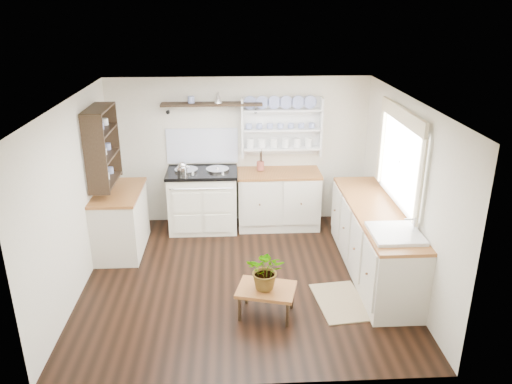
% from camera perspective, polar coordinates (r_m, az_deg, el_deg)
% --- Properties ---
extents(floor, '(4.00, 3.80, 0.01)m').
position_cam_1_polar(floor, '(6.54, -1.48, -9.85)').
color(floor, black).
rests_on(floor, ground).
extents(wall_back, '(4.00, 0.02, 2.30)m').
position_cam_1_polar(wall_back, '(7.83, -1.94, 4.69)').
color(wall_back, beige).
rests_on(wall_back, ground).
extents(wall_right, '(0.02, 3.80, 2.30)m').
position_cam_1_polar(wall_right, '(6.39, 16.65, -0.09)').
color(wall_right, beige).
rests_on(wall_right, ground).
extents(wall_left, '(0.02, 3.80, 2.30)m').
position_cam_1_polar(wall_left, '(6.32, -20.04, -0.76)').
color(wall_left, beige).
rests_on(wall_left, ground).
extents(ceiling, '(4.00, 3.80, 0.01)m').
position_cam_1_polar(ceiling, '(5.71, -1.70, 10.35)').
color(ceiling, white).
rests_on(ceiling, wall_back).
extents(window, '(0.08, 1.55, 1.22)m').
position_cam_1_polar(window, '(6.38, 16.17, 3.87)').
color(window, white).
rests_on(window, wall_right).
extents(aga_cooker, '(1.06, 0.74, 0.98)m').
position_cam_1_polar(aga_cooker, '(7.75, -6.06, -0.83)').
color(aga_cooker, white).
rests_on(aga_cooker, floor).
extents(back_cabinets, '(1.27, 0.63, 0.90)m').
position_cam_1_polar(back_cabinets, '(7.80, 2.58, -0.74)').
color(back_cabinets, beige).
rests_on(back_cabinets, floor).
extents(right_cabinets, '(0.62, 2.43, 0.90)m').
position_cam_1_polar(right_cabinets, '(6.66, 13.31, -5.36)').
color(right_cabinets, beige).
rests_on(right_cabinets, floor).
extents(belfast_sink, '(0.55, 0.60, 0.45)m').
position_cam_1_polar(belfast_sink, '(5.87, 15.53, -5.63)').
color(belfast_sink, white).
rests_on(belfast_sink, right_cabinets).
extents(left_cabinets, '(0.62, 1.13, 0.90)m').
position_cam_1_polar(left_cabinets, '(7.30, -15.19, -3.11)').
color(left_cabinets, beige).
rests_on(left_cabinets, floor).
extents(plate_rack, '(1.20, 0.22, 0.90)m').
position_cam_1_polar(plate_rack, '(7.72, 2.90, 7.56)').
color(plate_rack, white).
rests_on(plate_rack, wall_back).
extents(high_shelf, '(1.50, 0.29, 0.16)m').
position_cam_1_polar(high_shelf, '(7.53, -5.08, 9.90)').
color(high_shelf, black).
rests_on(high_shelf, wall_back).
extents(left_shelving, '(0.28, 0.80, 1.05)m').
position_cam_1_polar(left_shelving, '(6.97, -17.17, 5.08)').
color(left_shelving, black).
rests_on(left_shelving, wall_left).
extents(kettle, '(0.16, 0.16, 0.20)m').
position_cam_1_polar(kettle, '(7.47, -8.41, 2.67)').
color(kettle, silver).
rests_on(kettle, aga_cooker).
extents(utensil_crock, '(0.11, 0.11, 0.13)m').
position_cam_1_polar(utensil_crock, '(7.68, 0.51, 3.01)').
color(utensil_crock, '#984637').
rests_on(utensil_crock, back_cabinets).
extents(center_table, '(0.73, 0.60, 0.35)m').
position_cam_1_polar(center_table, '(5.72, 1.18, -11.30)').
color(center_table, brown).
rests_on(center_table, floor).
extents(potted_plant, '(0.50, 0.46, 0.47)m').
position_cam_1_polar(potted_plant, '(5.58, 1.20, -8.88)').
color(potted_plant, '#3F7233').
rests_on(potted_plant, center_table).
extents(floor_rug, '(0.64, 0.91, 0.02)m').
position_cam_1_polar(floor_rug, '(6.16, 9.64, -12.26)').
color(floor_rug, olive).
rests_on(floor_rug, floor).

